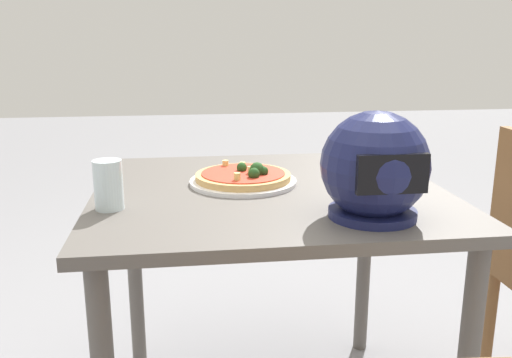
# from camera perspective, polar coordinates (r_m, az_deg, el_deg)

# --- Properties ---
(dining_table) EXTENTS (0.96, 0.88, 0.76)m
(dining_table) POSITION_cam_1_polar(r_m,az_deg,el_deg) (1.56, 1.35, -4.49)
(dining_table) COLOR #5B5651
(dining_table) RESTS_ON ground
(pizza_plate) EXTENTS (0.30, 0.30, 0.01)m
(pizza_plate) POSITION_cam_1_polar(r_m,az_deg,el_deg) (1.57, -1.34, -0.28)
(pizza_plate) COLOR white
(pizza_plate) RESTS_ON dining_table
(pizza) EXTENTS (0.27, 0.27, 0.05)m
(pizza) POSITION_cam_1_polar(r_m,az_deg,el_deg) (1.57, -1.21, 0.37)
(pizza) COLOR tan
(pizza) RESTS_ON pizza_plate
(motorcycle_helmet) EXTENTS (0.25, 0.25, 0.25)m
(motorcycle_helmet) POSITION_cam_1_polar(r_m,az_deg,el_deg) (1.28, 12.17, 1.15)
(motorcycle_helmet) COLOR #191E4C
(motorcycle_helmet) RESTS_ON dining_table
(drinking_glass) EXTENTS (0.07, 0.07, 0.12)m
(drinking_glass) POSITION_cam_1_polar(r_m,az_deg,el_deg) (1.38, -15.01, -0.59)
(drinking_glass) COLOR silver
(drinking_glass) RESTS_ON dining_table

